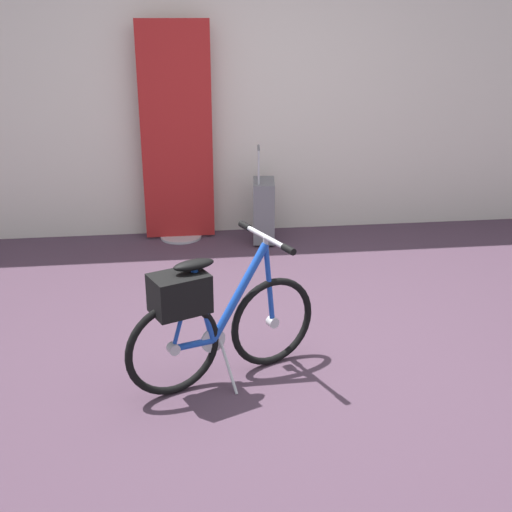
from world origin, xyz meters
The scene contains 5 objects.
ground_plane centered at (0.00, 0.00, 0.00)m, with size 8.18×8.18×0.00m, color #473342.
back_wall centered at (0.00, 2.45, 1.40)m, with size 8.18×0.10×2.81m, color silver.
floor_banner_stand centered at (-0.57, 2.23, 0.83)m, with size 0.60×0.36×1.84m.
folding_bike_foreground centered at (-0.43, -0.18, 0.38)m, with size 1.05×0.60×0.79m.
rolling_suitcase centered at (0.15, 2.06, 0.28)m, with size 0.22×0.38×0.83m.
Camera 1 is at (-0.58, -3.20, 1.87)m, focal length 44.95 mm.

